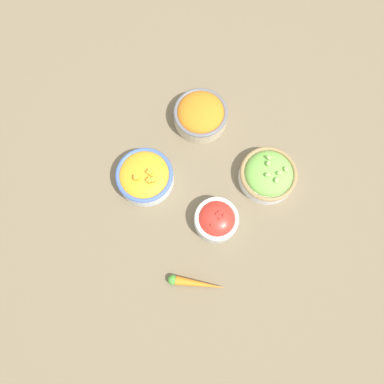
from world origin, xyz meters
The scene contains 6 objects.
ground_plane centered at (0.00, 0.00, 0.00)m, with size 3.00×3.00×0.00m, color #75664C.
bowl_cherry_tomatoes centered at (0.02, 0.10, 0.03)m, with size 0.12×0.12×0.07m.
bowl_lettuce centered at (-0.16, 0.14, 0.03)m, with size 0.16×0.16×0.08m.
bowl_squash centered at (0.04, -0.13, 0.03)m, with size 0.15×0.15×0.08m.
bowl_carrots centered at (-0.20, -0.11, 0.03)m, with size 0.15×0.15×0.07m.
loose_carrot centered at (0.19, 0.14, 0.01)m, with size 0.08×0.14×0.03m.
Camera 1 is at (0.22, 0.15, 0.99)m, focal length 35.00 mm.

